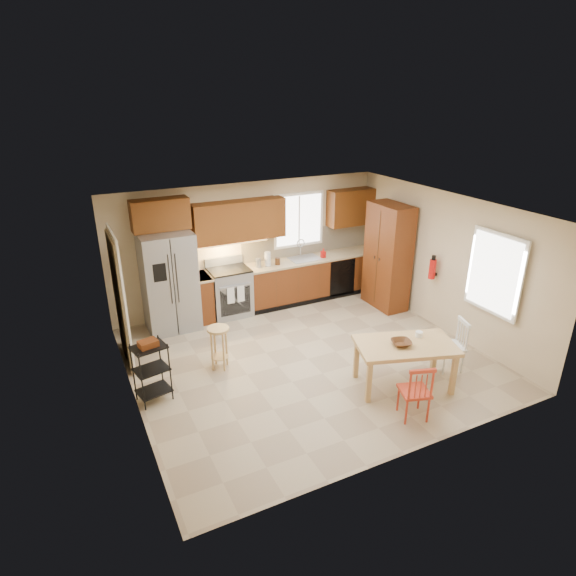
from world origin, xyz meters
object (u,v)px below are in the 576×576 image
(range_stove, at_px, (230,293))
(soap_bottle, at_px, (323,253))
(table_jar, at_px, (419,335))
(utility_cart, at_px, (152,372))
(fire_extinguisher, at_px, (432,269))
(table_bowl, at_px, (401,346))
(chair_white, at_px, (451,345))
(bar_stool, at_px, (219,348))
(dining_table, at_px, (404,365))
(chair_red, at_px, (415,390))
(refrigerator, at_px, (169,282))
(pantry, at_px, (388,257))

(range_stove, height_order, soap_bottle, soap_bottle)
(table_jar, height_order, utility_cart, utility_cart)
(fire_extinguisher, height_order, table_bowl, fire_extinguisher)
(chair_white, xyz_separation_m, bar_stool, (-3.23, 1.64, -0.06))
(chair_white, distance_m, utility_cart, 4.53)
(fire_extinguisher, xyz_separation_m, bar_stool, (-4.01, 0.24, -0.75))
(range_stove, relative_size, dining_table, 0.65)
(utility_cart, bearing_deg, soap_bottle, 16.21)
(dining_table, xyz_separation_m, table_jar, (0.31, 0.09, 0.38))
(range_stove, xyz_separation_m, soap_bottle, (2.03, -0.08, 0.54))
(bar_stool, distance_m, utility_cart, 1.20)
(chair_red, xyz_separation_m, utility_cart, (-3.05, 1.93, 0.03))
(refrigerator, distance_m, fire_extinguisher, 4.76)
(pantry, distance_m, utility_cart, 5.11)
(fire_extinguisher, bearing_deg, pantry, 100.78)
(range_stove, height_order, utility_cart, range_stove)
(fire_extinguisher, distance_m, table_bowl, 2.35)
(refrigerator, relative_size, bar_stool, 2.57)
(soap_bottle, bearing_deg, dining_table, -99.62)
(chair_red, xyz_separation_m, table_bowl, (0.26, 0.65, 0.28))
(bar_stool, height_order, utility_cart, utility_cart)
(fire_extinguisher, height_order, utility_cart, fire_extinguisher)
(table_bowl, bearing_deg, refrigerator, 126.36)
(table_jar, distance_m, utility_cart, 3.91)
(soap_bottle, height_order, dining_table, soap_bottle)
(fire_extinguisher, relative_size, bar_stool, 0.51)
(dining_table, distance_m, table_bowl, 0.37)
(utility_cart, bearing_deg, table_jar, -29.53)
(pantry, height_order, utility_cart, pantry)
(bar_stool, bearing_deg, table_bowl, -16.92)
(chair_white, relative_size, table_jar, 7.57)
(refrigerator, bearing_deg, range_stove, 2.99)
(pantry, relative_size, fire_extinguisher, 5.83)
(fire_extinguisher, bearing_deg, chair_red, -134.76)
(range_stove, bearing_deg, chair_red, -75.01)
(soap_bottle, bearing_deg, bar_stool, -149.16)
(refrigerator, bearing_deg, utility_cart, -110.54)
(dining_table, distance_m, table_jar, 0.50)
(fire_extinguisher, relative_size, dining_table, 0.25)
(table_jar, bearing_deg, chair_red, -131.80)
(chair_red, height_order, table_bowl, chair_red)
(chair_red, bearing_deg, fire_extinguisher, 63.23)
(chair_red, bearing_deg, range_stove, 122.98)
(refrigerator, xyz_separation_m, dining_table, (2.60, -3.42, -0.56))
(refrigerator, distance_m, table_bowl, 4.25)
(pantry, xyz_separation_m, dining_table, (-1.53, -2.49, -0.70))
(pantry, bearing_deg, chair_red, -120.83)
(pantry, distance_m, bar_stool, 3.96)
(soap_bottle, bearing_deg, chair_white, -83.60)
(dining_table, distance_m, chair_red, 0.74)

